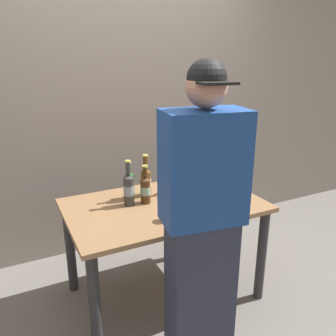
{
  "coord_description": "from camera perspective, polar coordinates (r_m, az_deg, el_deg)",
  "views": [
    {
      "loc": [
        -0.94,
        -1.96,
        1.7
      ],
      "look_at": [
        0.03,
        0.0,
        0.98
      ],
      "focal_mm": 36.78,
      "sensor_mm": 36.0,
      "label": 1
    }
  ],
  "objects": [
    {
      "name": "coffee_mug",
      "position": [
        2.12,
        0.45,
        -7.37
      ],
      "size": [
        0.11,
        0.07,
        0.1
      ],
      "color": "#BF4C33",
      "rests_on": "desk"
    },
    {
      "name": "beer_bottle_brown",
      "position": [
        2.41,
        -6.35,
        -2.82
      ],
      "size": [
        0.06,
        0.06,
        0.28
      ],
      "color": "#1E5123",
      "rests_on": "desk"
    },
    {
      "name": "beer_bottle_amber",
      "position": [
        2.47,
        -3.69,
        -2.06
      ],
      "size": [
        0.08,
        0.08,
        0.3
      ],
      "color": "brown",
      "rests_on": "desk"
    },
    {
      "name": "back_wall",
      "position": [
        3.06,
        -8.43,
        10.47
      ],
      "size": [
        6.0,
        0.1,
        2.6
      ],
      "primitive_type": "cube",
      "color": "gray",
      "rests_on": "ground"
    },
    {
      "name": "person_figure",
      "position": [
        1.81,
        5.61,
        -9.92
      ],
      "size": [
        0.44,
        0.32,
        1.69
      ],
      "color": "#2D3347",
      "rests_on": "ground"
    },
    {
      "name": "laptop",
      "position": [
        2.53,
        4.23,
        -3.23
      ],
      "size": [
        0.34,
        0.34,
        0.21
      ],
      "color": "#383D4C",
      "rests_on": "desk"
    },
    {
      "name": "desk",
      "position": [
        2.42,
        -0.66,
        -8.35
      ],
      "size": [
        1.32,
        0.82,
        0.73
      ],
      "color": "olive",
      "rests_on": "ground"
    },
    {
      "name": "ground_plane",
      "position": [
        2.76,
        -0.61,
        -19.93
      ],
      "size": [
        8.0,
        8.0,
        0.0
      ],
      "primitive_type": "plane",
      "color": "slate",
      "rests_on": "ground"
    },
    {
      "name": "beer_bottle_dark",
      "position": [
        2.32,
        -6.53,
        -3.39
      ],
      "size": [
        0.07,
        0.07,
        0.32
      ],
      "color": "#333333",
      "rests_on": "desk"
    },
    {
      "name": "beer_bottle_green",
      "position": [
        2.35,
        -3.76,
        -3.44
      ],
      "size": [
        0.07,
        0.07,
        0.27
      ],
      "color": "#472B14",
      "rests_on": "desk"
    }
  ]
}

